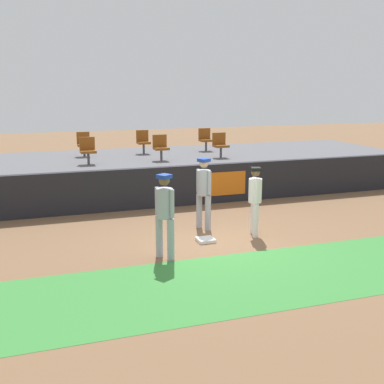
% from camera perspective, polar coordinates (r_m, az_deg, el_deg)
% --- Properties ---
extents(ground_plane, '(60.00, 60.00, 0.00)m').
position_cam_1_polar(ground_plane, '(11.52, 3.08, -5.96)').
color(ground_plane, brown).
extents(grass_foreground_strip, '(18.00, 2.80, 0.01)m').
position_cam_1_polar(grass_foreground_strip, '(9.59, 8.20, -9.93)').
color(grass_foreground_strip, '#388438').
rests_on(grass_foreground_strip, ground_plane).
extents(first_base, '(0.40, 0.40, 0.08)m').
position_cam_1_polar(first_base, '(11.57, 1.61, -5.66)').
color(first_base, white).
rests_on(first_base, ground_plane).
extents(player_fielder_home, '(0.42, 0.51, 1.70)m').
position_cam_1_polar(player_fielder_home, '(11.92, 7.45, -0.52)').
color(player_fielder_home, white).
rests_on(player_fielder_home, ground_plane).
extents(player_runner_visitor, '(0.46, 0.48, 1.84)m').
position_cam_1_polar(player_runner_visitor, '(12.32, 1.39, 0.41)').
color(player_runner_visitor, '#9EA3AD').
rests_on(player_runner_visitor, ground_plane).
extents(player_coach_visitor, '(0.48, 0.48, 1.83)m').
position_cam_1_polar(player_coach_visitor, '(10.19, -3.25, -2.19)').
color(player_coach_visitor, '#9EA3AD').
rests_on(player_coach_visitor, ground_plane).
extents(field_wall, '(18.00, 0.26, 1.24)m').
position_cam_1_polar(field_wall, '(14.79, -2.29, 0.67)').
color(field_wall, black).
rests_on(field_wall, ground_plane).
extents(bleacher_platform, '(18.00, 4.80, 1.21)m').
position_cam_1_polar(bleacher_platform, '(17.23, -4.77, 2.28)').
color(bleacher_platform, '#59595E').
rests_on(bleacher_platform, ground_plane).
extents(seat_front_right, '(0.47, 0.44, 0.84)m').
position_cam_1_polar(seat_front_right, '(16.67, 3.34, 5.71)').
color(seat_front_right, '#4C4C51').
rests_on(seat_front_right, bleacher_platform).
extents(seat_back_right, '(0.46, 0.44, 0.84)m').
position_cam_1_polar(seat_back_right, '(18.38, 1.59, 6.35)').
color(seat_back_right, '#4C4C51').
rests_on(seat_back_right, bleacher_platform).
extents(seat_front_left, '(0.48, 0.44, 0.84)m').
position_cam_1_polar(seat_front_left, '(15.55, -12.19, 4.97)').
color(seat_front_left, '#4C4C51').
rests_on(seat_front_left, bleacher_platform).
extents(seat_front_center, '(0.47, 0.44, 0.84)m').
position_cam_1_polar(seat_front_center, '(15.99, -3.72, 5.42)').
color(seat_front_center, '#4C4C51').
rests_on(seat_front_center, bleacher_platform).
extents(seat_back_left, '(0.44, 0.44, 0.84)m').
position_cam_1_polar(seat_back_left, '(17.33, -12.65, 5.69)').
color(seat_back_left, '#4C4C51').
rests_on(seat_back_left, bleacher_platform).
extents(seat_back_center, '(0.44, 0.44, 0.84)m').
position_cam_1_polar(seat_back_center, '(17.69, -5.78, 6.05)').
color(seat_back_center, '#4C4C51').
rests_on(seat_back_center, bleacher_platform).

